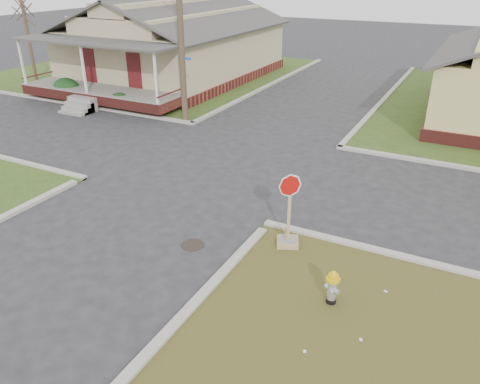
% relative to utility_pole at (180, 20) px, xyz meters
% --- Properties ---
extents(ground, '(120.00, 120.00, 0.00)m').
position_rel_utility_pole_xyz_m(ground, '(4.20, -8.90, -4.66)').
color(ground, '#28282A').
rests_on(ground, ground).
extents(verge_far_left, '(19.00, 19.00, 0.05)m').
position_rel_utility_pole_xyz_m(verge_far_left, '(-8.80, 9.10, -4.64)').
color(verge_far_left, '#2C4A1A').
rests_on(verge_far_left, ground).
extents(curbs, '(80.00, 40.00, 0.12)m').
position_rel_utility_pole_xyz_m(curbs, '(4.20, -3.90, -4.66)').
color(curbs, '#A7A297').
rests_on(curbs, ground).
extents(manhole, '(0.64, 0.64, 0.01)m').
position_rel_utility_pole_xyz_m(manhole, '(6.40, -9.40, -4.66)').
color(manhole, black).
rests_on(manhole, ground).
extents(corner_house, '(10.10, 15.50, 5.30)m').
position_rel_utility_pole_xyz_m(corner_house, '(-5.80, 7.78, -2.38)').
color(corner_house, maroon).
rests_on(corner_house, ground).
extents(utility_pole, '(1.80, 0.28, 9.00)m').
position_rel_utility_pole_xyz_m(utility_pole, '(0.00, 0.00, 0.00)').
color(utility_pole, '#403224').
rests_on(utility_pole, ground).
extents(tree_far_left, '(0.22, 0.22, 4.90)m').
position_rel_utility_pole_xyz_m(tree_far_left, '(-13.80, 3.10, -2.16)').
color(tree_far_left, '#403224').
rests_on(tree_far_left, verge_far_left).
extents(fire_hydrant, '(0.31, 0.31, 0.83)m').
position_rel_utility_pole_xyz_m(fire_hydrant, '(10.46, -10.07, -4.16)').
color(fire_hydrant, black).
rests_on(fire_hydrant, ground).
extents(stop_sign, '(0.59, 0.57, 2.07)m').
position_rel_utility_pole_xyz_m(stop_sign, '(8.69, -8.26, -4.16)').
color(stop_sign, tan).
rests_on(stop_sign, ground).
extents(hedge_left, '(1.54, 1.26, 1.18)m').
position_rel_utility_pole_xyz_m(hedge_left, '(-8.01, 0.25, -4.02)').
color(hedge_left, '#133515').
rests_on(hedge_left, verge_far_left).
extents(hedge_right, '(1.27, 1.04, 0.97)m').
position_rel_utility_pole_xyz_m(hedge_right, '(-3.98, -0.05, -4.13)').
color(hedge_right, '#133515').
rests_on(hedge_right, verge_far_left).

